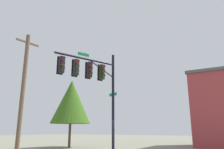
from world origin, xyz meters
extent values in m
cylinder|color=black|center=(0.00, 0.00, 3.73)|extent=(0.20, 0.20, 7.45)
cylinder|color=black|center=(2.15, -0.98, 6.66)|extent=(4.35, 2.09, 0.14)
cylinder|color=black|center=(0.97, -0.44, 6.16)|extent=(2.00, 0.97, 1.07)
cube|color=black|center=(0.95, -0.44, 5.91)|extent=(0.43, 0.46, 1.10)
cube|color=black|center=(0.88, -0.62, 5.91)|extent=(0.42, 0.21, 1.22)
sphere|color=#FF2018|center=(1.03, -0.25, 6.25)|extent=(0.22, 0.22, 0.22)
cylinder|color=black|center=(1.05, -0.20, 6.30)|extent=(0.27, 0.22, 0.23)
sphere|color=#855607|center=(1.03, -0.25, 5.91)|extent=(0.22, 0.22, 0.22)
cylinder|color=black|center=(1.05, -0.20, 5.96)|extent=(0.27, 0.22, 0.23)
sphere|color=#0B621E|center=(1.03, -0.25, 5.57)|extent=(0.22, 0.22, 0.22)
cylinder|color=black|center=(1.05, -0.20, 5.62)|extent=(0.27, 0.22, 0.23)
cube|color=black|center=(1.91, -0.87, 5.91)|extent=(0.45, 0.47, 1.10)
cube|color=black|center=(1.82, -1.05, 5.91)|extent=(0.41, 0.24, 1.22)
sphere|color=#FF2018|center=(2.00, -0.69, 6.25)|extent=(0.22, 0.22, 0.22)
cylinder|color=black|center=(2.03, -0.64, 6.30)|extent=(0.27, 0.23, 0.23)
sphere|color=#855607|center=(2.00, -0.69, 5.91)|extent=(0.22, 0.22, 0.22)
cylinder|color=black|center=(2.03, -0.64, 5.96)|extent=(0.27, 0.23, 0.23)
sphere|color=#0B621E|center=(2.00, -0.69, 5.57)|extent=(0.22, 0.22, 0.22)
cylinder|color=black|center=(2.03, -0.64, 5.62)|extent=(0.27, 0.23, 0.23)
cube|color=black|center=(2.86, -1.31, 5.91)|extent=(0.45, 0.47, 1.10)
cube|color=black|center=(2.77, -1.49, 5.91)|extent=(0.41, 0.23, 1.22)
sphere|color=#FF2018|center=(2.95, -1.13, 6.25)|extent=(0.22, 0.22, 0.22)
cylinder|color=black|center=(2.98, -1.08, 6.30)|extent=(0.27, 0.23, 0.23)
sphere|color=#855607|center=(2.95, -1.13, 5.91)|extent=(0.22, 0.22, 0.22)
cylinder|color=black|center=(2.98, -1.08, 5.96)|extent=(0.27, 0.23, 0.23)
sphere|color=#0B621E|center=(2.95, -1.13, 5.57)|extent=(0.22, 0.22, 0.22)
cylinder|color=black|center=(2.98, -1.08, 5.62)|extent=(0.27, 0.23, 0.23)
cube|color=black|center=(3.82, -1.74, 5.91)|extent=(0.44, 0.46, 1.10)
cube|color=black|center=(3.74, -1.93, 5.91)|extent=(0.42, 0.21, 1.22)
sphere|color=#FF2018|center=(3.89, -1.56, 6.25)|extent=(0.22, 0.22, 0.22)
cylinder|color=black|center=(3.92, -1.50, 6.30)|extent=(0.27, 0.22, 0.23)
sphere|color=#855607|center=(3.89, -1.56, 5.91)|extent=(0.22, 0.22, 0.22)
cylinder|color=black|center=(3.92, -1.50, 5.96)|extent=(0.27, 0.22, 0.23)
sphere|color=#0B621E|center=(3.89, -1.56, 5.57)|extent=(0.22, 0.22, 0.22)
cylinder|color=black|center=(3.92, -1.50, 5.62)|extent=(0.27, 0.22, 0.23)
cube|color=white|center=(2.36, -1.08, 6.96)|extent=(0.86, 0.41, 0.26)
cube|color=#136638|center=(2.36, -1.08, 6.96)|extent=(0.83, 0.40, 0.22)
cube|color=white|center=(0.00, 0.00, 4.36)|extent=(0.41, 0.86, 0.26)
cube|color=#086F31|center=(0.00, 0.00, 4.36)|extent=(0.40, 0.83, 0.22)
cylinder|color=brown|center=(3.81, -5.22, 4.38)|extent=(0.29, 0.29, 8.76)
cube|color=brown|center=(3.81, -5.22, 8.16)|extent=(1.80, 0.40, 0.12)
cylinder|color=#4F3C29|center=(-4.92, -8.02, 1.24)|extent=(0.27, 0.27, 2.47)
cone|color=#37601A|center=(-4.92, -8.02, 4.88)|extent=(4.33, 4.33, 4.82)
cube|color=#495053|center=(-13.43, 7.09, 7.90)|extent=(7.23, 7.09, 0.30)
camera|label=1|loc=(14.05, 7.69, 1.82)|focal=34.88mm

